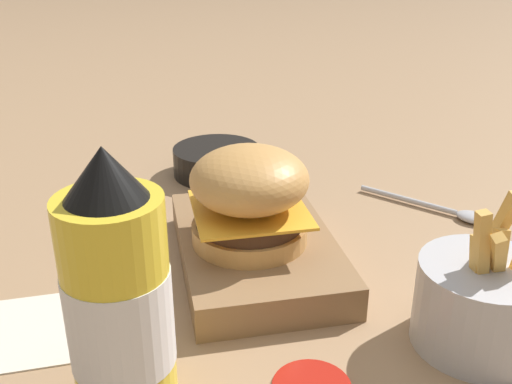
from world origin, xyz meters
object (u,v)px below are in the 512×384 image
at_px(ketchup_bottle, 119,305).
at_px(side_bowl, 217,160).
at_px(burger, 249,196).
at_px(spoon, 451,211).
at_px(serving_board, 256,250).
at_px(fries_basket, 481,303).

bearing_deg(ketchup_bottle, side_bowl, 163.51).
xyz_separation_m(burger, side_bowl, (-0.27, 0.00, -0.07)).
bearing_deg(burger, spoon, 105.44).
xyz_separation_m(side_bowl, spoon, (0.20, 0.27, -0.02)).
distance_m(serving_board, ketchup_bottle, 0.24).
relative_size(burger, fries_basket, 0.83).
height_order(burger, spoon, burger).
height_order(side_bowl, spoon, side_bowl).
bearing_deg(burger, fries_basket, 47.21).
relative_size(serving_board, fries_basket, 1.68).
distance_m(ketchup_bottle, spoon, 0.48).
distance_m(burger, side_bowl, 0.28).
bearing_deg(ketchup_bottle, burger, 144.23).
distance_m(burger, spoon, 0.29).
xyz_separation_m(fries_basket, spoon, (-0.23, 0.10, -0.04)).
relative_size(serving_board, burger, 2.04).
height_order(serving_board, spoon, serving_board).
bearing_deg(spoon, serving_board, -117.69).
height_order(ketchup_bottle, spoon, ketchup_bottle).
distance_m(burger, fries_basket, 0.24).
height_order(serving_board, side_bowl, side_bowl).
bearing_deg(burger, ketchup_bottle, -35.77).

